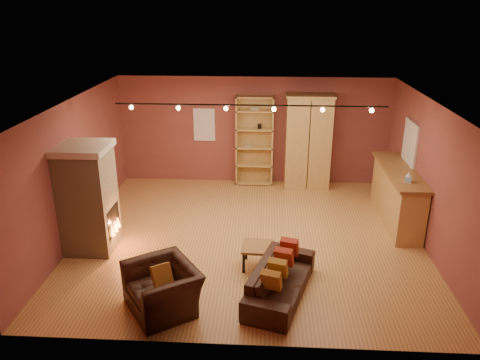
# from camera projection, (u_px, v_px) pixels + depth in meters

# --- Properties ---
(floor) EXTENTS (7.00, 7.00, 0.00)m
(floor) POSITION_uv_depth(u_px,v_px,m) (248.00, 237.00, 9.69)
(floor) COLOR #A6713B
(floor) RESTS_ON ground
(ceiling) EXTENTS (7.00, 7.00, 0.00)m
(ceiling) POSITION_uv_depth(u_px,v_px,m) (249.00, 103.00, 8.68)
(ceiling) COLOR #552E1B
(ceiling) RESTS_ON back_wall
(back_wall) EXTENTS (7.00, 0.02, 2.80)m
(back_wall) POSITION_uv_depth(u_px,v_px,m) (254.00, 131.00, 12.21)
(back_wall) COLOR brown
(back_wall) RESTS_ON floor
(left_wall) EXTENTS (0.02, 6.50, 2.80)m
(left_wall) POSITION_uv_depth(u_px,v_px,m) (75.00, 170.00, 9.37)
(left_wall) COLOR brown
(left_wall) RESTS_ON floor
(right_wall) EXTENTS (0.02, 6.50, 2.80)m
(right_wall) POSITION_uv_depth(u_px,v_px,m) (430.00, 177.00, 8.99)
(right_wall) COLOR brown
(right_wall) RESTS_ON floor
(fireplace) EXTENTS (1.01, 0.98, 2.12)m
(fireplace) POSITION_uv_depth(u_px,v_px,m) (88.00, 198.00, 8.91)
(fireplace) COLOR tan
(fireplace) RESTS_ON floor
(back_window) EXTENTS (0.56, 0.04, 0.86)m
(back_window) POSITION_uv_depth(u_px,v_px,m) (204.00, 125.00, 12.21)
(back_window) COLOR white
(back_window) RESTS_ON back_wall
(bookcase) EXTENTS (0.96, 0.37, 2.35)m
(bookcase) POSITION_uv_depth(u_px,v_px,m) (255.00, 140.00, 12.17)
(bookcase) COLOR tan
(bookcase) RESTS_ON floor
(armoire) EXTENTS (1.19, 0.68, 2.43)m
(armoire) POSITION_uv_depth(u_px,v_px,m) (308.00, 142.00, 11.91)
(armoire) COLOR tan
(armoire) RESTS_ON floor
(bar_counter) EXTENTS (0.67, 2.54, 1.22)m
(bar_counter) POSITION_uv_depth(u_px,v_px,m) (397.00, 195.00, 10.17)
(bar_counter) COLOR tan
(bar_counter) RESTS_ON floor
(tissue_box) EXTENTS (0.15, 0.15, 0.22)m
(tissue_box) POSITION_uv_depth(u_px,v_px,m) (408.00, 178.00, 9.24)
(tissue_box) COLOR #94CEED
(tissue_box) RESTS_ON bar_counter
(right_window) EXTENTS (0.05, 0.90, 1.00)m
(right_window) POSITION_uv_depth(u_px,v_px,m) (410.00, 144.00, 10.21)
(right_window) COLOR white
(right_window) RESTS_ON right_wall
(loveseat) EXTENTS (1.10, 2.03, 0.79)m
(loveseat) POSITION_uv_depth(u_px,v_px,m) (281.00, 274.00, 7.66)
(loveseat) COLOR black
(loveseat) RESTS_ON floor
(armchair) EXTENTS (1.24, 1.34, 0.98)m
(armchair) POSITION_uv_depth(u_px,v_px,m) (162.00, 281.00, 7.28)
(armchair) COLOR black
(armchair) RESTS_ON floor
(coffee_table) EXTENTS (0.59, 0.59, 0.43)m
(coffee_table) POSITION_uv_depth(u_px,v_px,m) (258.00, 249.00, 8.49)
(coffee_table) COLOR olive
(coffee_table) RESTS_ON floor
(track_rail) EXTENTS (5.20, 0.09, 0.13)m
(track_rail) POSITION_uv_depth(u_px,v_px,m) (250.00, 107.00, 8.91)
(track_rail) COLOR black
(track_rail) RESTS_ON ceiling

